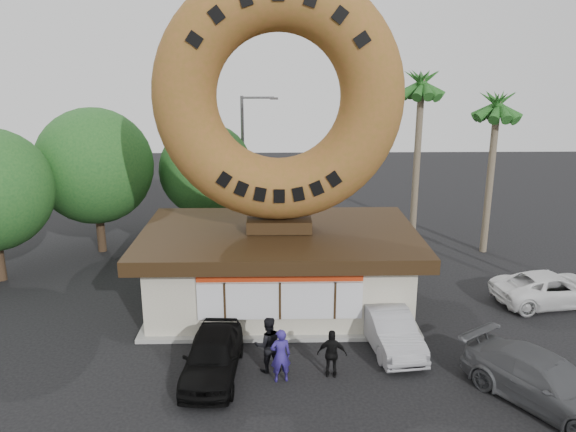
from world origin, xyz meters
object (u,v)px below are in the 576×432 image
at_px(person_left, 281,355).
at_px(car_black, 212,355).
at_px(person_right, 332,354).
at_px(car_grey, 545,382).
at_px(car_silver, 389,328).
at_px(person_center, 268,345).
at_px(donut_shop, 279,265).
at_px(car_white, 552,289).
at_px(giant_donut, 279,97).
at_px(street_lamp, 246,158).

distance_m(person_left, car_black, 2.26).
bearing_deg(person_right, car_grey, 172.32).
bearing_deg(car_silver, person_center, -167.80).
distance_m(donut_shop, car_white, 11.53).
xyz_separation_m(giant_donut, person_left, (-0.00, -5.80, -7.70)).
bearing_deg(person_left, giant_donut, -100.95).
relative_size(street_lamp, person_right, 4.89).
distance_m(giant_donut, person_center, 9.24).
distance_m(street_lamp, car_black, 15.87).
bearing_deg(car_silver, car_white, 17.15).
bearing_deg(giant_donut, car_white, -0.74).
bearing_deg(car_white, person_left, 108.18).
relative_size(person_right, car_black, 0.38).
height_order(street_lamp, person_left, street_lamp).
height_order(donut_shop, car_silver, donut_shop).
relative_size(person_left, car_silver, 0.43).
bearing_deg(person_right, car_black, 4.88).
distance_m(street_lamp, car_grey, 20.13).
bearing_deg(donut_shop, person_center, -94.59).
height_order(person_left, car_white, person_left).
relative_size(giant_donut, car_white, 1.96).
xyz_separation_m(giant_donut, person_center, (-0.41, -5.17, -7.65)).
distance_m(person_center, car_white, 12.91).
xyz_separation_m(giant_donut, car_white, (11.48, -0.15, -7.93)).
xyz_separation_m(person_center, car_white, (11.89, 5.02, -0.28)).
height_order(person_center, car_silver, person_center).
xyz_separation_m(person_center, car_silver, (4.33, 1.55, -0.26)).
xyz_separation_m(street_lamp, car_grey, (9.75, -17.21, -3.73)).
relative_size(giant_donut, person_left, 5.28).
distance_m(giant_donut, car_white, 13.95).
relative_size(car_silver, car_grey, 0.82).
bearing_deg(person_left, car_silver, -161.83).
height_order(street_lamp, car_white, street_lamp).
bearing_deg(person_right, street_lamp, -70.11).
xyz_separation_m(person_left, person_center, (-0.41, 0.63, 0.05)).
relative_size(car_black, car_white, 0.87).
xyz_separation_m(donut_shop, car_silver, (3.92, -3.60, -1.07)).
relative_size(donut_shop, car_black, 2.61).
relative_size(donut_shop, car_white, 2.28).
bearing_deg(person_center, donut_shop, -106.88).
distance_m(person_center, car_silver, 4.61).
height_order(person_right, car_grey, person_right).
bearing_deg(person_center, car_black, -4.62).
height_order(donut_shop, car_white, donut_shop).
height_order(person_left, car_grey, person_left).
distance_m(giant_donut, street_lamp, 10.98).
bearing_deg(person_center, person_right, 156.89).
bearing_deg(street_lamp, person_right, -77.25).
xyz_separation_m(person_right, car_white, (9.81, 5.42, -0.14)).
bearing_deg(car_black, person_left, -6.92).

